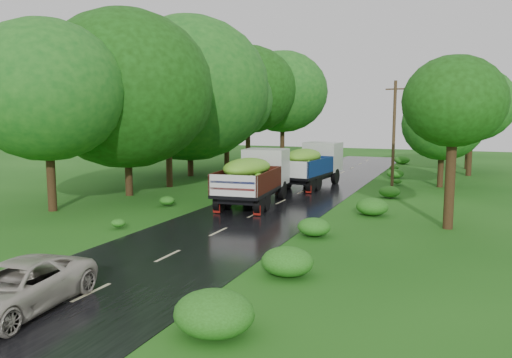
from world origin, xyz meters
The scene contains 10 objects.
ground centered at (0.00, 0.00, 0.00)m, with size 120.00×120.00×0.00m, color #154A0F.
road centered at (0.00, 5.00, 0.01)m, with size 6.50×80.00×0.02m, color black.
road_lines centered at (0.00, 6.00, 0.02)m, with size 0.12×69.60×0.00m.
truck_near centered at (-1.12, 10.87, 1.69)m, with size 3.18×7.31×2.98m.
truck_far centered at (-0.15, 18.87, 1.69)m, with size 3.14×7.31×2.99m.
car centered at (-0.83, -5.82, 0.65)m, with size 2.10×4.56×1.27m, color #B8B1A3.
utility_pole centered at (5.44, 18.30, 3.70)m, with size 1.25×0.32×7.18m.
trees_left centered at (-9.99, 21.26, 6.76)m, with size 7.23×35.75×9.48m.
trees_right centered at (9.45, 25.21, 5.32)m, with size 5.40×29.76×7.54m.
shrubs centered at (0.00, 14.00, 0.35)m, with size 11.90×44.00×0.70m.
Camera 1 is at (9.57, -14.82, 5.06)m, focal length 35.00 mm.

